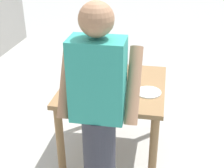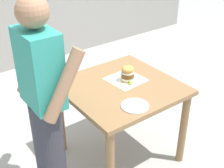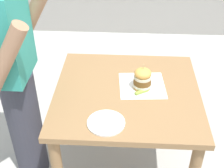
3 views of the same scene
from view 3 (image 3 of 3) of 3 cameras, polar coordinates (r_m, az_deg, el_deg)
name	(u,v)px [view 3 (image 3 of 3)]	position (r m, az deg, el deg)	size (l,w,h in m)	color
patio_table	(127,106)	(2.14, 2.68, -4.12)	(0.93, 0.95, 0.79)	olive
serving_paper	(142,85)	(2.11, 5.52, -0.27)	(0.30, 0.30, 0.00)	white
sandwich	(143,79)	(2.04, 5.60, 0.98)	(0.12, 0.12, 0.18)	gold
pickle_spear	(141,92)	(2.03, 5.40, -1.39)	(0.02, 0.02, 0.09)	#8EA83D
side_plate_with_forks	(106,123)	(1.81, -1.08, -7.10)	(0.22, 0.22, 0.02)	white
diner_across_table	(15,76)	(2.11, -17.29, 1.36)	(0.55, 0.35, 1.69)	#33333D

